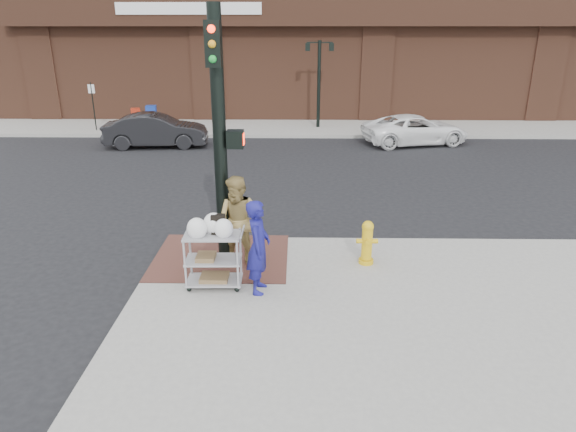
{
  "coord_description": "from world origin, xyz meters",
  "views": [
    {
      "loc": [
        1.0,
        -8.96,
        4.74
      ],
      "look_at": [
        0.82,
        0.46,
        1.25
      ],
      "focal_mm": 32.0,
      "sensor_mm": 36.0,
      "label": 1
    }
  ],
  "objects_px": {
    "lamp_post": "(319,75)",
    "fire_hydrant": "(367,242)",
    "utility_cart": "(213,255)",
    "traffic_signal_pole": "(220,133)",
    "woman_blue": "(258,247)",
    "sedan_dark": "(156,130)",
    "pedestrian_tan": "(239,222)",
    "minivan_white": "(416,130)"
  },
  "relations": [
    {
      "from": "lamp_post",
      "to": "minivan_white",
      "type": "distance_m",
      "value": 5.49
    },
    {
      "from": "pedestrian_tan",
      "to": "utility_cart",
      "type": "xyz_separation_m",
      "value": [
        -0.39,
        -0.92,
        -0.29
      ]
    },
    {
      "from": "minivan_white",
      "to": "pedestrian_tan",
      "type": "bearing_deg",
      "value": 140.01
    },
    {
      "from": "utility_cart",
      "to": "fire_hydrant",
      "type": "bearing_deg",
      "value": 19.62
    },
    {
      "from": "lamp_post",
      "to": "woman_blue",
      "type": "distance_m",
      "value": 16.7
    },
    {
      "from": "utility_cart",
      "to": "fire_hydrant",
      "type": "relative_size",
      "value": 1.53
    },
    {
      "from": "minivan_white",
      "to": "woman_blue",
      "type": "bearing_deg",
      "value": 143.53
    },
    {
      "from": "lamp_post",
      "to": "traffic_signal_pole",
      "type": "height_order",
      "value": "traffic_signal_pole"
    },
    {
      "from": "pedestrian_tan",
      "to": "utility_cart",
      "type": "bearing_deg",
      "value": -93.1
    },
    {
      "from": "traffic_signal_pole",
      "to": "sedan_dark",
      "type": "distance_m",
      "value": 12.35
    },
    {
      "from": "woman_blue",
      "to": "sedan_dark",
      "type": "bearing_deg",
      "value": 26.53
    },
    {
      "from": "woman_blue",
      "to": "pedestrian_tan",
      "type": "relative_size",
      "value": 0.94
    },
    {
      "from": "pedestrian_tan",
      "to": "sedan_dark",
      "type": "distance_m",
      "value": 12.51
    },
    {
      "from": "minivan_white",
      "to": "utility_cart",
      "type": "xyz_separation_m",
      "value": [
        -6.56,
        -13.24,
        0.17
      ]
    },
    {
      "from": "sedan_dark",
      "to": "utility_cart",
      "type": "xyz_separation_m",
      "value": [
        4.34,
        -12.5,
        0.1
      ]
    },
    {
      "from": "traffic_signal_pole",
      "to": "minivan_white",
      "type": "height_order",
      "value": "traffic_signal_pole"
    },
    {
      "from": "fire_hydrant",
      "to": "utility_cart",
      "type": "bearing_deg",
      "value": -160.38
    },
    {
      "from": "traffic_signal_pole",
      "to": "sedan_dark",
      "type": "height_order",
      "value": "traffic_signal_pole"
    },
    {
      "from": "traffic_signal_pole",
      "to": "fire_hydrant",
      "type": "distance_m",
      "value": 3.65
    },
    {
      "from": "traffic_signal_pole",
      "to": "woman_blue",
      "type": "relative_size",
      "value": 2.85
    },
    {
      "from": "woman_blue",
      "to": "sedan_dark",
      "type": "height_order",
      "value": "woman_blue"
    },
    {
      "from": "traffic_signal_pole",
      "to": "woman_blue",
      "type": "distance_m",
      "value": 2.37
    },
    {
      "from": "lamp_post",
      "to": "traffic_signal_pole",
      "type": "relative_size",
      "value": 0.8
    },
    {
      "from": "traffic_signal_pole",
      "to": "pedestrian_tan",
      "type": "xyz_separation_m",
      "value": [
        0.32,
        -0.24,
        -1.75
      ]
    },
    {
      "from": "traffic_signal_pole",
      "to": "utility_cart",
      "type": "bearing_deg",
      "value": -93.03
    },
    {
      "from": "sedan_dark",
      "to": "fire_hydrant",
      "type": "xyz_separation_m",
      "value": [
        7.3,
        -11.44,
        -0.07
      ]
    },
    {
      "from": "lamp_post",
      "to": "minivan_white",
      "type": "relative_size",
      "value": 0.89
    },
    {
      "from": "fire_hydrant",
      "to": "pedestrian_tan",
      "type": "bearing_deg",
      "value": -176.92
    },
    {
      "from": "woman_blue",
      "to": "minivan_white",
      "type": "xyz_separation_m",
      "value": [
        5.72,
        13.39,
        -0.4
      ]
    },
    {
      "from": "woman_blue",
      "to": "pedestrian_tan",
      "type": "xyz_separation_m",
      "value": [
        -0.46,
        1.07,
        0.06
      ]
    },
    {
      "from": "lamp_post",
      "to": "fire_hydrant",
      "type": "bearing_deg",
      "value": -88.39
    },
    {
      "from": "lamp_post",
      "to": "fire_hydrant",
      "type": "xyz_separation_m",
      "value": [
        0.43,
        -15.33,
        -1.99
      ]
    },
    {
      "from": "pedestrian_tan",
      "to": "fire_hydrant",
      "type": "distance_m",
      "value": 2.63
    },
    {
      "from": "sedan_dark",
      "to": "utility_cart",
      "type": "bearing_deg",
      "value": -166.34
    },
    {
      "from": "lamp_post",
      "to": "traffic_signal_pole",
      "type": "bearing_deg",
      "value": -99.24
    },
    {
      "from": "fire_hydrant",
      "to": "lamp_post",
      "type": "bearing_deg",
      "value": 91.61
    },
    {
      "from": "sedan_dark",
      "to": "lamp_post",
      "type": "bearing_deg",
      "value": -65.98
    },
    {
      "from": "lamp_post",
      "to": "utility_cart",
      "type": "distance_m",
      "value": 16.68
    },
    {
      "from": "utility_cart",
      "to": "lamp_post",
      "type": "bearing_deg",
      "value": 81.2
    },
    {
      "from": "woman_blue",
      "to": "sedan_dark",
      "type": "distance_m",
      "value": 13.68
    },
    {
      "from": "minivan_white",
      "to": "utility_cart",
      "type": "distance_m",
      "value": 14.78
    },
    {
      "from": "lamp_post",
      "to": "woman_blue",
      "type": "bearing_deg",
      "value": -95.83
    }
  ]
}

